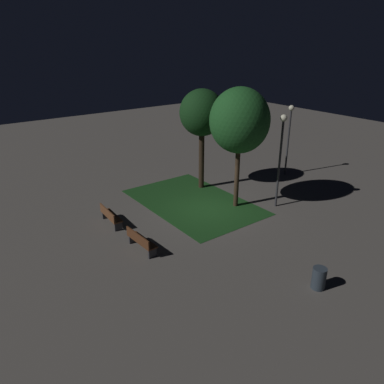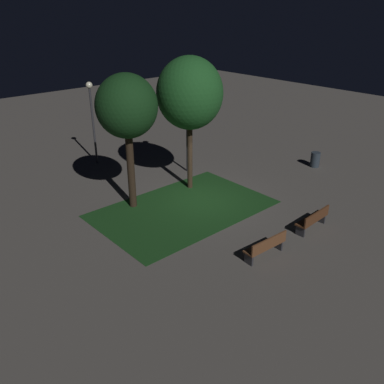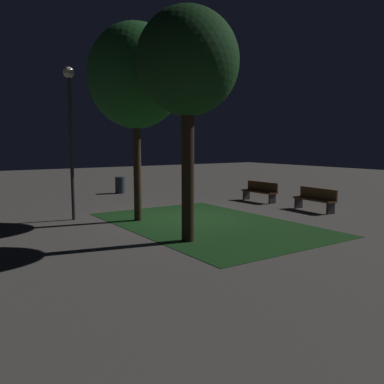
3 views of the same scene
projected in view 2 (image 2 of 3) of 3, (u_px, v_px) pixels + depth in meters
ground_plane at (204, 201)px, 19.35m from camera, size 60.00×60.00×0.00m
grass_lawn at (183, 209)px, 18.59m from camera, size 7.88×5.08×0.01m
bench_front_right at (266, 246)px, 14.86m from camera, size 1.82×0.58×0.88m
bench_front_left at (313, 219)px, 16.71m from camera, size 1.82×0.56×0.88m
tree_lawn_side at (190, 94)px, 18.76m from camera, size 3.11×3.11×6.46m
tree_tall_center at (127, 108)px, 16.93m from camera, size 2.63×2.63×6.02m
lamp_post_plaza_east at (187, 111)px, 21.35m from camera, size 0.36×0.36×5.10m
lamp_post_near_wall at (92, 110)px, 22.59m from camera, size 0.36×0.36×4.70m
trash_bin at (315, 160)px, 23.23m from camera, size 0.52×0.52×0.86m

